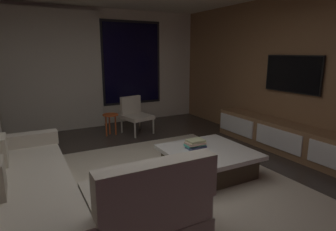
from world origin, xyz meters
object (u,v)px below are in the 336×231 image
coffee_table (208,161)px  side_stool (110,118)px  sectional_couch (56,193)px  media_console (289,140)px  accent_chair_near_window (135,113)px  mounted_tv (292,74)px  book_stack_on_coffee_table (195,144)px

coffee_table → side_stool: bearing=104.8°
sectional_couch → media_console: 3.77m
accent_chair_near_window → mounted_tv: size_ratio=0.71×
side_stool → mounted_tv: 3.58m
coffee_table → media_console: size_ratio=0.37×
coffee_table → mounted_tv: mounted_tv is taller
sectional_couch → side_stool: size_ratio=5.43×
accent_chair_near_window → media_console: size_ratio=0.25×
accent_chair_near_window → coffee_table: bearing=-87.0°
coffee_table → book_stack_on_coffee_table: (-0.11, 0.16, 0.23)m
accent_chair_near_window → side_stool: size_ratio=1.70×
accent_chair_near_window → mounted_tv: 3.18m
accent_chair_near_window → media_console: 3.09m
accent_chair_near_window → mounted_tv: mounted_tv is taller
sectional_couch → book_stack_on_coffee_table: 1.98m
coffee_table → side_stool: (-0.66, 2.52, 0.19)m
sectional_couch → coffee_table: sectional_couch is taller
coffee_table → book_stack_on_coffee_table: bearing=125.4°
sectional_couch → media_console: size_ratio=0.81×
side_stool → book_stack_on_coffee_table: bearing=-76.9°
book_stack_on_coffee_table → sectional_couch: bearing=-170.6°
side_stool → media_console: 3.45m
coffee_table → media_console: media_console is taller
media_console → mounted_tv: 1.13m
sectional_couch → coffee_table: (2.06, 0.16, -0.10)m
accent_chair_near_window → mounted_tv: (2.02, -2.28, 0.92)m
sectional_couch → mounted_tv: bearing=5.3°
book_stack_on_coffee_table → mounted_tv: (2.00, 0.05, 0.93)m
coffee_table → mounted_tv: (1.89, 0.21, 1.16)m
media_console → sectional_couch: bearing=-177.4°
coffee_table → book_stack_on_coffee_table: size_ratio=3.89×
coffee_table → accent_chair_near_window: accent_chair_near_window is taller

